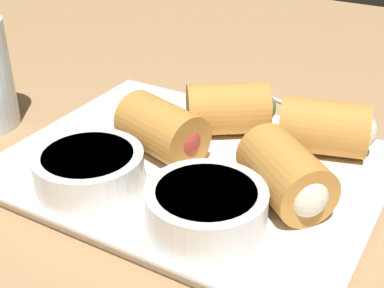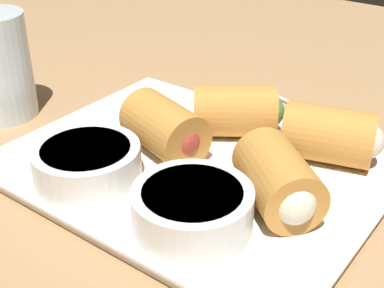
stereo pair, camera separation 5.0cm
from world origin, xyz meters
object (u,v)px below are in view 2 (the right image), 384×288
object	(u,v)px
dipping_bowl_near	(192,207)
serving_plate	(192,170)
dipping_bowl_far	(87,162)
spoon	(349,128)

from	to	relation	value
dipping_bowl_near	serving_plate	bearing A→B (deg)	-53.06
serving_plate	dipping_bowl_near	world-z (taller)	dipping_bowl_near
serving_plate	dipping_bowl_near	distance (cm)	9.54
dipping_bowl_far	serving_plate	bearing A→B (deg)	-127.48
dipping_bowl_far	spoon	distance (cm)	28.84
dipping_bowl_near	spoon	bearing A→B (deg)	-96.90
serving_plate	dipping_bowl_near	size ratio (longest dim) A/B	3.58
serving_plate	spoon	size ratio (longest dim) A/B	2.16
dipping_bowl_far	dipping_bowl_near	bearing A→B (deg)	-178.65
dipping_bowl_near	spoon	world-z (taller)	dipping_bowl_near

